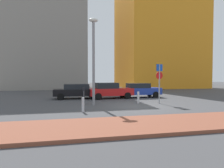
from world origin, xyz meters
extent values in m
plane|color=#424244|center=(0.00, 0.00, 0.00)|extent=(120.00, 120.00, 0.00)
cube|color=brown|center=(0.00, -5.61, 0.07)|extent=(40.00, 3.12, 0.14)
cube|color=black|center=(-4.08, 5.77, 0.64)|extent=(4.46, 1.83, 0.63)
cube|color=black|center=(-4.12, 5.77, 1.20)|extent=(2.42, 1.65, 0.49)
cylinder|color=black|center=(-2.59, 6.68, 0.32)|extent=(0.64, 0.23, 0.64)
cylinder|color=black|center=(-2.56, 4.93, 0.32)|extent=(0.64, 0.23, 0.64)
cylinder|color=black|center=(-5.60, 6.62, 0.32)|extent=(0.64, 0.23, 0.64)
cylinder|color=black|center=(-5.57, 4.87, 0.32)|extent=(0.64, 0.23, 0.64)
cube|color=red|center=(-0.75, 5.29, 0.66)|extent=(4.40, 1.97, 0.69)
cube|color=black|center=(-1.17, 5.27, 1.29)|extent=(2.18, 1.70, 0.56)
cylinder|color=black|center=(0.65, 6.24, 0.32)|extent=(0.65, 0.26, 0.64)
cylinder|color=black|center=(0.76, 4.53, 0.32)|extent=(0.65, 0.26, 0.64)
cylinder|color=black|center=(-2.27, 6.05, 0.32)|extent=(0.65, 0.26, 0.64)
cylinder|color=black|center=(-2.16, 4.35, 0.32)|extent=(0.65, 0.26, 0.64)
cube|color=#1E389E|center=(2.33, 5.73, 0.66)|extent=(4.60, 1.73, 0.67)
cube|color=black|center=(2.26, 5.73, 1.24)|extent=(2.27, 1.57, 0.49)
cylinder|color=black|center=(3.89, 6.55, 0.32)|extent=(0.64, 0.23, 0.64)
cylinder|color=black|center=(3.87, 4.87, 0.32)|extent=(0.64, 0.23, 0.64)
cylinder|color=black|center=(0.78, 6.59, 0.32)|extent=(0.64, 0.23, 0.64)
cylinder|color=black|center=(0.76, 4.91, 0.32)|extent=(0.64, 0.23, 0.64)
cylinder|color=gray|center=(2.26, 0.81, 1.59)|extent=(0.10, 0.10, 3.18)
cube|color=#1447B7|center=(2.26, 0.81, 2.88)|extent=(0.55, 0.11, 0.55)
cylinder|color=red|center=(2.26, 0.81, 2.25)|extent=(0.60, 0.11, 0.60)
cylinder|color=#4C4C51|center=(-3.67, 1.78, 0.53)|extent=(0.08, 0.08, 1.05)
cube|color=black|center=(-3.67, 1.78, 1.19)|extent=(0.18, 0.14, 0.28)
cylinder|color=gray|center=(-2.98, 1.09, 3.12)|extent=(0.20, 0.20, 6.23)
ellipsoid|color=silver|center=(-2.98, 1.09, 6.38)|extent=(0.70, 0.36, 0.30)
cylinder|color=#B7B7BC|center=(0.68, 1.36, 0.47)|extent=(0.18, 0.18, 0.95)
cylinder|color=#B7B7BC|center=(-3.96, -1.68, 0.44)|extent=(0.16, 0.16, 0.89)
cube|color=orange|center=(13.41, 24.64, 12.38)|extent=(15.28, 14.54, 24.76)
cube|color=gray|center=(-8.73, 26.08, 10.28)|extent=(13.91, 14.18, 20.55)
camera|label=1|loc=(-4.72, -13.36, 2.12)|focal=30.81mm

